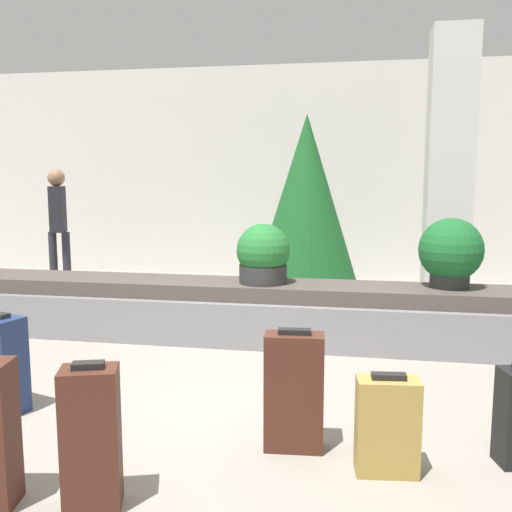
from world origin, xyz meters
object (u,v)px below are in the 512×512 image
Objects in this scene: potted_plant_0 at (451,253)px; traveler_0 at (58,218)px; suitcase_5 at (387,426)px; pillar at (449,171)px; potted_plant_1 at (263,255)px; decorated_tree at (306,202)px; suitcase_0 at (294,391)px; suitcase_4 at (91,438)px; suitcase_2 at (0,364)px.

potted_plant_0 is 0.38× the size of traveler_0.
pillar is at bearing 72.02° from suitcase_5.
potted_plant_1 is (-1.05, 2.29, 0.55)m from suitcase_5.
potted_plant_0 is 2.23m from decorated_tree.
potted_plant_0 is 5.22m from traveler_0.
suitcase_4 reaches higher than suitcase_0.
traveler_0 is (-1.77, 3.93, 0.65)m from suitcase_2.
traveler_0 is 3.43m from decorated_tree.
pillar is at bearing 83.59° from potted_plant_0.
suitcase_5 is 2.58m from potted_plant_1.
suitcase_0 is 0.55m from suitcase_5.
potted_plant_0 is at bearing 50.90° from suitcase_2.
potted_plant_1 is (-0.54, 2.11, 0.47)m from suitcase_0.
potted_plant_1 is 0.34× the size of traveler_0.
potted_plant_1 is 1.81m from decorated_tree.
traveler_0 is at bearing 127.67° from suitcase_0.
pillar reaches higher than potted_plant_1.
potted_plant_1 is (-1.87, -1.75, -0.79)m from pillar.
pillar is 4.78× the size of suitcase_2.
potted_plant_0 reaches higher than suitcase_0.
pillar is at bearing 65.82° from suitcase_2.
decorated_tree reaches higher than suitcase_2.
potted_plant_0 is 1.12× the size of potted_plant_1.
suitcase_2 is 1.20× the size of potted_plant_1.
pillar reaches higher than suitcase_4.
pillar is 1.40× the size of decorated_tree.
suitcase_4 is at bearing -168.50° from traveler_0.
decorated_tree reaches higher than potted_plant_0.
pillar is 5.75× the size of potted_plant_1.
potted_plant_1 is at bearing -176.67° from potted_plant_0.
potted_plant_0 is (-0.18, -1.65, -0.73)m from pillar.
traveler_0 reaches higher than suitcase_0.
decorated_tree is at bearing 83.51° from suitcase_2.
suitcase_2 is 1.07× the size of potted_plant_0.
traveler_0 is at bearing 102.77° from suitcase_4.
potted_plant_1 is at bearing 65.78° from suitcase_4.
decorated_tree is at bearing 89.95° from suitcase_0.
traveler_0 is (-4.87, 1.88, 0.11)m from potted_plant_0.
pillar reaches higher than suitcase_0.
pillar is 4.27m from suitcase_0.
suitcase_2 is 2.49m from suitcase_5.
suitcase_5 is at bearing 9.59° from suitcase_2.
potted_plant_0 is at bearing -48.61° from decorated_tree.
decorated_tree is at bearing -112.97° from traveler_0.
suitcase_4 is at bearing -163.78° from suitcase_5.
potted_plant_1 is (-1.69, -0.10, -0.05)m from potted_plant_0.
potted_plant_0 is at bearing -130.26° from traveler_0.
pillar is 5.93× the size of suitcase_5.
suitcase_4 is 0.31× the size of decorated_tree.
pillar is 2.68m from potted_plant_1.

